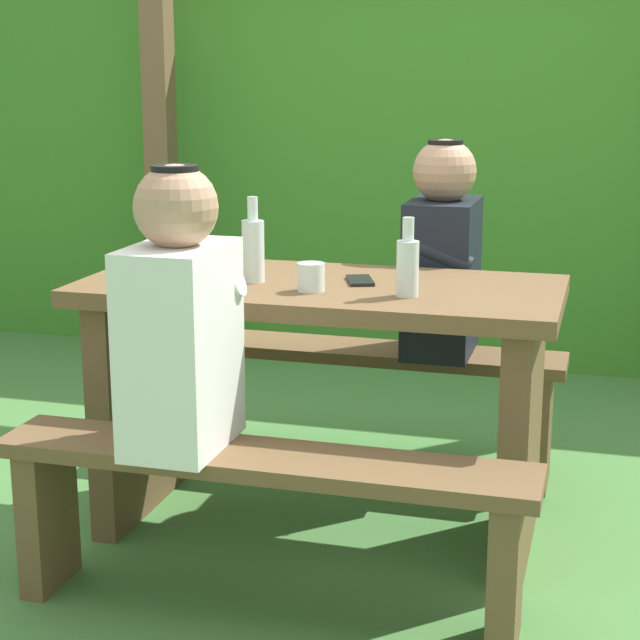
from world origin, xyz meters
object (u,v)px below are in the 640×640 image
Objects in this scene: bottle_right at (253,248)px; cell_phone at (360,280)px; person_white_shirt at (180,320)px; person_black_coat at (442,256)px; bench_near at (262,500)px; drinking_glass at (311,277)px; bottle_left at (408,265)px; bench_far at (362,381)px; picnic_table at (320,366)px.

cell_phone is (0.30, 0.08, -0.09)m from bottle_right.
person_white_shirt is 1.00× the size of person_black_coat.
bench_near is 0.65m from drinking_glass.
bottle_left is (0.27, 0.01, 0.05)m from drinking_glass.
cell_phone is at bearing 57.42° from drinking_glass.
drinking_glass is at bearing 62.05° from person_white_shirt.
bottle_left is 0.25m from cell_phone.
bench_far is 1.95× the size of person_white_shirt.
bench_near is 1.95× the size of person_white_shirt.
picnic_table is 1.00× the size of bench_far.
drinking_glass is 0.19m from cell_phone.
bottle_left is 0.48m from bottle_right.
bench_far is at bearing 90.71° from drinking_glass.
drinking_glass is 0.28m from bottle_left.
bottle_right reaches higher than bench_near.
bench_near is at bearing -91.13° from drinking_glass.
bottle_right is at bearing -108.02° from bench_far.
bottle_left reaches higher than bench_near.
person_white_shirt is at bearing -92.53° from bottle_right.
picnic_table reaches higher than bench_far.
bottle_right reaches higher than cell_phone.
bench_near is at bearing -121.29° from cell_phone.
bench_far is at bearing 179.30° from person_black_coat.
picnic_table is at bearing 178.28° from cell_phone.
cell_phone is (0.11, 0.58, 0.46)m from bench_near.
bench_near is 0.75m from cell_phone.
bench_far is 0.83m from bottle_right.
bench_far is at bearing 113.10° from bottle_left.
bench_far is at bearing 82.01° from cell_phone.
cell_phone is at bearing 137.56° from bottle_left.
person_black_coat is at bearing 51.80° from cell_phone.
cell_phone is (0.10, 0.16, -0.04)m from drinking_glass.
person_white_shirt is at bearing 179.11° from bench_near.
bottle_left is at bearing -89.16° from person_black_coat.
drinking_glass is (0.22, 0.42, 0.04)m from person_white_shirt.
bench_near is at bearing -104.12° from person_black_coat.
person_black_coat is (0.27, 0.54, 0.25)m from picnic_table.
person_black_coat is at bearing 65.81° from person_white_shirt.
bench_near is 1.09m from bench_far.
person_white_shirt is (-0.21, -1.08, 0.46)m from bench_far.
bottle_right is at bearing 170.91° from bottle_left.
person_black_coat reaches higher than drinking_glass.
picnic_table is 0.58m from bench_far.
cell_phone is (-0.17, 0.16, -0.08)m from bottle_left.
cell_phone reaches higher than bench_far.
bottle_right is at bearing 157.84° from drinking_glass.
person_black_coat is at bearing -0.70° from bench_far.
picnic_table is 0.66m from person_black_coat.
bottle_right is 1.79× the size of cell_phone.
cell_phone is (0.11, 0.04, 0.26)m from picnic_table.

